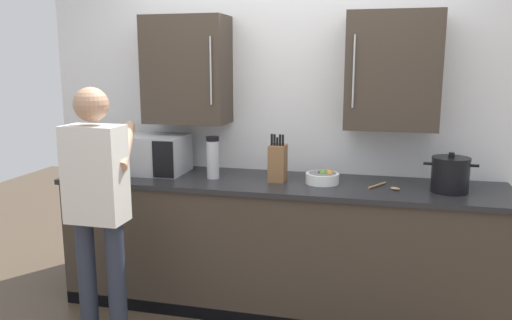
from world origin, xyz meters
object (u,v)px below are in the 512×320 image
Objects in this scene: microwave_oven at (144,154)px; wooden_spoon at (387,187)px; fruit_bowl at (322,177)px; person_figure at (97,197)px; thermos_flask at (213,157)px; stock_pot at (450,175)px; knife_block at (278,163)px.

wooden_spoon is (1.75, -0.07, -0.13)m from microwave_oven.
person_figure is at bearing -148.48° from fruit_bowl.
microwave_oven reaches higher than fruit_bowl.
thermos_flask is at bearing -177.53° from fruit_bowl.
stock_pot is 0.21× the size of person_figure.
fruit_bowl is at bearing -1.28° from microwave_oven.
fruit_bowl is at bearing 2.47° from thermos_flask.
knife_block is (-0.73, 0.03, 0.12)m from wooden_spoon.
thermos_flask is at bearing 179.87° from stock_pot.
thermos_flask reaches higher than wooden_spoon.
person_figure reaches higher than wooden_spoon.
thermos_flask reaches higher than fruit_bowl.
thermos_flask is 0.90× the size of knife_block.
stock_pot is 0.40m from wooden_spoon.
thermos_flask is at bearing -176.24° from knife_block.
microwave_oven is 0.81m from person_figure.
thermos_flask is (-0.77, -0.03, 0.11)m from fruit_bowl.
knife_block reaches higher than microwave_oven.
stock_pot is 1.57m from thermos_flask.
microwave_oven reaches higher than wooden_spoon.
fruit_bowl is (1.32, -0.03, -0.10)m from microwave_oven.
stock_pot is (2.13, -0.07, -0.03)m from microwave_oven.
knife_block reaches higher than wooden_spoon.
person_figure is (-1.25, -0.76, -0.02)m from fruit_bowl.
fruit_bowl is 0.14× the size of person_figure.
stock_pot is (0.81, -0.04, 0.07)m from fruit_bowl.
fruit_bowl is 0.32m from knife_block.
knife_block is at bearing 177.39° from wooden_spoon.
thermos_flask is 0.88m from person_figure.
person_figure is at bearing -160.49° from stock_pot.
stock_pot is 1.11× the size of thermos_flask.
microwave_oven is 1.75m from wooden_spoon.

